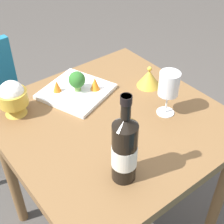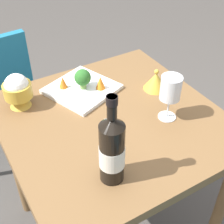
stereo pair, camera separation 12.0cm
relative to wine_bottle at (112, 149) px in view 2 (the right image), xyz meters
name	(u,v)px [view 2 (the right image)]	position (x,y,z in m)	size (l,w,h in m)	color
dining_table	(112,138)	(0.14, 0.24, -0.22)	(0.80, 0.80, 0.75)	brown
wine_bottle	(112,149)	(0.00, 0.00, 0.00)	(0.08, 0.08, 0.31)	black
wine_glass	(171,89)	(0.33, 0.14, 0.01)	(0.08, 0.08, 0.18)	white
rice_bowl	(18,90)	(-0.13, 0.49, -0.05)	(0.11, 0.11, 0.14)	gold
rice_bowl_lid	(156,81)	(0.40, 0.32, -0.08)	(0.10, 0.10, 0.09)	gold
serving_plate	(82,89)	(0.13, 0.46, -0.11)	(0.32, 0.32, 0.02)	white
broccoli_floret	(83,78)	(0.13, 0.46, -0.05)	(0.07, 0.07, 0.09)	#729E4C
carrot_garnish_left	(63,82)	(0.06, 0.50, -0.08)	(0.03, 0.03, 0.05)	orange
carrot_garnish_right	(100,83)	(0.19, 0.42, -0.08)	(0.04, 0.04, 0.06)	orange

